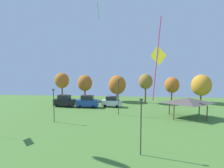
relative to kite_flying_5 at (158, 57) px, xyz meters
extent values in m
cylinder|color=#E54C93|center=(-3.98, -27.33, -1.12)|extent=(0.27, 0.52, 3.54)
cylinder|color=green|center=(-8.88, -11.49, 5.12)|extent=(0.33, 0.13, 1.96)
cube|color=yellow|center=(0.00, 0.00, 0.16)|extent=(2.45, 2.55, 3.47)
cylinder|color=white|center=(0.00, -0.02, 0.16)|extent=(0.47, 0.61, 3.11)
cylinder|color=white|center=(0.00, 0.00, -3.39)|extent=(0.37, 0.46, 3.52)
cube|color=black|center=(-19.45, 6.85, -9.81)|extent=(4.83, 2.28, 1.37)
cube|color=#1E232D|center=(-19.45, 6.85, -8.65)|extent=(2.74, 1.89, 0.96)
cylinder|color=black|center=(-18.12, 5.81, -10.49)|extent=(0.66, 0.30, 0.64)
cylinder|color=black|center=(-17.91, 7.52, -10.49)|extent=(0.66, 0.30, 0.64)
cylinder|color=black|center=(-20.99, 6.17, -10.49)|extent=(0.66, 0.30, 0.64)
cylinder|color=black|center=(-20.77, 7.88, -10.49)|extent=(0.66, 0.30, 0.64)
cube|color=#234299|center=(-14.17, 6.61, -9.81)|extent=(4.77, 1.88, 1.37)
cube|color=#1E232D|center=(-14.17, 6.61, -8.65)|extent=(2.63, 1.70, 0.96)
cylinder|color=black|center=(-12.71, 5.68, -10.49)|extent=(0.64, 0.23, 0.64)
cylinder|color=black|center=(-12.68, 7.49, -10.49)|extent=(0.64, 0.23, 0.64)
cylinder|color=black|center=(-15.65, 5.72, -10.49)|extent=(0.64, 0.23, 0.64)
cylinder|color=black|center=(-15.63, 7.53, -10.49)|extent=(0.64, 0.23, 0.64)
cube|color=silver|center=(-8.88, 7.56, -9.90)|extent=(4.50, 2.32, 1.19)
cube|color=#1E232D|center=(-8.88, 7.56, -8.88)|extent=(2.55, 1.95, 0.84)
cylinder|color=black|center=(-7.66, 6.50, -10.49)|extent=(0.66, 0.29, 0.64)
cylinder|color=black|center=(-7.45, 8.33, -10.49)|extent=(0.66, 0.29, 0.64)
cylinder|color=black|center=(-10.32, 6.80, -10.49)|extent=(0.66, 0.29, 0.64)
cylinder|color=black|center=(-10.11, 8.63, -10.49)|extent=(0.66, 0.29, 0.64)
cylinder|color=brown|center=(2.55, -1.95, -9.51)|extent=(0.20, 0.20, 2.60)
cylinder|color=brown|center=(8.02, -1.95, -9.51)|extent=(0.20, 0.20, 2.60)
cylinder|color=brown|center=(2.55, 1.84, -9.51)|extent=(0.20, 0.20, 2.60)
cylinder|color=brown|center=(8.02, 1.84, -9.51)|extent=(0.20, 0.20, 2.60)
pyramid|color=#564C47|center=(5.28, -0.06, -7.71)|extent=(7.08, 4.90, 1.00)
cylinder|color=#2D2D33|center=(-17.35, -4.77, -8.19)|extent=(0.12, 0.12, 5.25)
cube|color=#4C4C51|center=(-17.35, -4.77, -5.44)|extent=(0.36, 0.20, 0.24)
cylinder|color=#2D2D33|center=(-7.04, 0.96, -7.60)|extent=(0.12, 0.12, 6.42)
cube|color=#4C4C51|center=(-7.04, 0.96, -4.28)|extent=(0.36, 0.20, 0.24)
cylinder|color=#2D2D33|center=(-3.85, -15.64, -7.93)|extent=(0.12, 0.12, 5.77)
cube|color=#4C4C51|center=(-3.85, -15.64, -4.92)|extent=(0.36, 0.20, 0.24)
cylinder|color=brown|center=(-22.90, 15.62, -8.96)|extent=(0.36, 0.36, 3.71)
ellipsoid|color=#BC6623|center=(-22.90, 15.62, -5.70)|extent=(3.76, 3.76, 4.14)
cylinder|color=brown|center=(-16.50, 14.70, -9.23)|extent=(0.36, 0.36, 3.17)
ellipsoid|color=#BC6623|center=(-16.50, 14.70, -6.23)|extent=(3.78, 3.78, 4.16)
cylinder|color=brown|center=(-8.06, 14.17, -9.51)|extent=(0.36, 0.36, 2.61)
ellipsoid|color=#BC6623|center=(-8.06, 14.17, -6.57)|extent=(4.37, 4.37, 4.81)
cylinder|color=brown|center=(-1.04, 13.06, -8.82)|extent=(0.36, 0.36, 3.98)
ellipsoid|color=olive|center=(-1.04, 13.06, -5.56)|extent=(3.39, 3.39, 3.73)
cylinder|color=brown|center=(5.71, 15.09, -9.38)|extent=(0.36, 0.36, 2.87)
ellipsoid|color=#BC6623|center=(5.71, 15.09, -6.57)|extent=(3.64, 3.64, 4.01)
cylinder|color=brown|center=(12.51, 14.03, -9.53)|extent=(0.36, 0.36, 2.57)
ellipsoid|color=gold|center=(12.51, 14.03, -6.46)|extent=(4.74, 4.74, 5.22)
camera|label=1|loc=(-5.15, -35.95, -1.27)|focal=32.00mm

